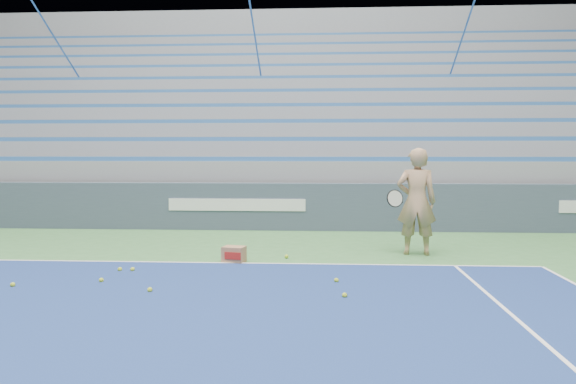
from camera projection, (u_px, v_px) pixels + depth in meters
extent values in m
cube|color=white|center=(202.00, 262.00, 9.25)|extent=(10.97, 0.05, 0.00)
cube|color=#3A4759|center=(238.00, 206.00, 13.19)|extent=(30.00, 0.30, 1.10)
cube|color=white|center=(237.00, 205.00, 13.02)|extent=(3.20, 0.02, 0.28)
cube|color=gray|center=(259.00, 192.00, 17.72)|extent=(30.00, 8.50, 1.10)
cube|color=gray|center=(259.00, 167.00, 17.66)|extent=(30.00, 8.50, 0.50)
cube|color=#2C5EA0|center=(242.00, 159.00, 13.78)|extent=(29.60, 0.42, 0.11)
cube|color=gray|center=(261.00, 151.00, 18.04)|extent=(30.00, 7.65, 0.50)
cube|color=#2C5EA0|center=(246.00, 139.00, 14.59)|extent=(29.60, 0.42, 0.11)
cube|color=gray|center=(262.00, 136.00, 18.43)|extent=(30.00, 6.80, 0.50)
cube|color=#2C5EA0|center=(250.00, 122.00, 15.40)|extent=(29.60, 0.42, 0.11)
cube|color=gray|center=(263.00, 121.00, 18.82)|extent=(30.00, 5.95, 0.50)
cube|color=#2C5EA0|center=(254.00, 106.00, 16.21)|extent=(29.60, 0.42, 0.11)
cube|color=gray|center=(265.00, 107.00, 19.20)|extent=(30.00, 5.10, 0.50)
cube|color=#2C5EA0|center=(257.00, 91.00, 17.02)|extent=(29.60, 0.42, 0.11)
cube|color=gray|center=(266.00, 94.00, 19.59)|extent=(30.00, 4.25, 0.50)
cube|color=#2C5EA0|center=(260.00, 78.00, 17.83)|extent=(29.60, 0.42, 0.11)
cube|color=gray|center=(267.00, 81.00, 19.98)|extent=(30.00, 3.40, 0.50)
cube|color=#2C5EA0|center=(263.00, 66.00, 18.64)|extent=(29.60, 0.42, 0.11)
cube|color=gray|center=(268.00, 68.00, 20.36)|extent=(30.00, 2.55, 0.50)
cube|color=#2C5EA0|center=(266.00, 55.00, 19.44)|extent=(29.60, 0.42, 0.11)
cube|color=gray|center=(269.00, 56.00, 20.75)|extent=(30.00, 1.70, 0.50)
cube|color=#2C5EA0|center=(268.00, 45.00, 20.25)|extent=(29.60, 0.42, 0.11)
cube|color=gray|center=(270.00, 45.00, 21.14)|extent=(30.00, 0.85, 0.50)
cube|color=#2C5EA0|center=(270.00, 36.00, 21.06)|extent=(29.60, 0.42, 0.11)
cube|color=gray|center=(272.00, 105.00, 22.02)|extent=(31.00, 0.40, 7.30)
cylinder|color=#3267AF|center=(71.00, 64.00, 17.78)|extent=(0.05, 8.53, 5.04)
cylinder|color=#3267AF|center=(259.00, 62.00, 17.42)|extent=(0.05, 8.53, 5.04)
cylinder|color=#3267AF|center=(455.00, 60.00, 17.06)|extent=(0.05, 8.53, 5.04)
imported|color=tan|center=(416.00, 201.00, 9.97)|extent=(0.73, 0.52, 1.90)
cylinder|color=black|center=(399.00, 203.00, 9.74)|extent=(0.12, 0.27, 0.08)
cylinder|color=beige|center=(395.00, 198.00, 9.46)|extent=(0.29, 0.16, 0.28)
torus|color=black|center=(395.00, 198.00, 9.46)|extent=(0.31, 0.18, 0.30)
cube|color=#986B49|center=(234.00, 254.00, 9.32)|extent=(0.41, 0.34, 0.27)
cube|color=#B21E19|center=(233.00, 256.00, 9.18)|extent=(0.28, 0.08, 0.12)
sphere|color=#BACE2A|center=(150.00, 290.00, 7.35)|extent=(0.07, 0.07, 0.07)
sphere|color=#BACE2A|center=(101.00, 280.00, 7.89)|extent=(0.07, 0.07, 0.07)
sphere|color=#BACE2A|center=(286.00, 256.00, 9.67)|extent=(0.07, 0.07, 0.07)
sphere|color=#BACE2A|center=(120.00, 269.00, 8.62)|extent=(0.07, 0.07, 0.07)
sphere|color=#BACE2A|center=(132.00, 269.00, 8.61)|extent=(0.07, 0.07, 0.07)
sphere|color=#BACE2A|center=(13.00, 285.00, 7.62)|extent=(0.07, 0.07, 0.07)
sphere|color=#BACE2A|center=(345.00, 295.00, 7.06)|extent=(0.07, 0.07, 0.07)
sphere|color=#BACE2A|center=(336.00, 280.00, 7.89)|extent=(0.07, 0.07, 0.07)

